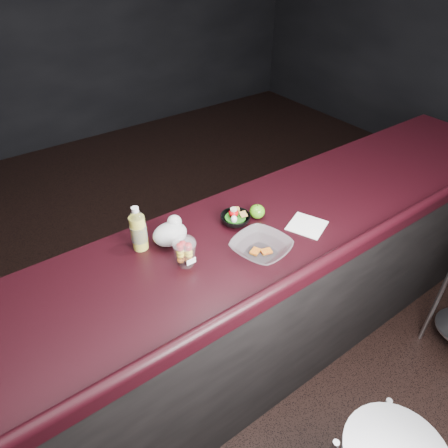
{
  "coord_description": "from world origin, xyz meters",
  "views": [
    {
      "loc": [
        -0.87,
        -0.81,
        2.16
      ],
      "look_at": [
        -0.05,
        0.33,
        1.1
      ],
      "focal_mm": 32.0,
      "sensor_mm": 36.0,
      "label": 1
    }
  ],
  "objects": [
    {
      "name": "paper_napkin",
      "position": [
        0.33,
        0.18,
        1.02
      ],
      "size": [
        0.21,
        0.21,
        0.0
      ],
      "primitive_type": "cube",
      "rotation": [
        0.0,
        0.0,
        0.42
      ],
      "color": "white",
      "rests_on": "counter"
    },
    {
      "name": "room_shell",
      "position": [
        0.0,
        0.0,
        1.83
      ],
      "size": [
        8.0,
        8.0,
        8.0
      ],
      "color": "black",
      "rests_on": "ground"
    },
    {
      "name": "plastic_bag",
      "position": [
        -0.25,
        0.45,
        1.07
      ],
      "size": [
        0.16,
        0.13,
        0.11
      ],
      "color": "silver",
      "rests_on": "counter"
    },
    {
      "name": "ground",
      "position": [
        0.0,
        0.0,
        0.0
      ],
      "size": [
        8.0,
        8.0,
        0.0
      ],
      "primitive_type": "plane",
      "color": "black",
      "rests_on": "ground"
    },
    {
      "name": "lemonade_bottle",
      "position": [
        -0.38,
        0.49,
        1.11
      ],
      "size": [
        0.07,
        0.07,
        0.21
      ],
      "color": "yellow",
      "rests_on": "counter"
    },
    {
      "name": "snack_bowl",
      "position": [
        0.06,
        0.4,
        1.05
      ],
      "size": [
        0.18,
        0.18,
        0.08
      ],
      "rotation": [
        0.0,
        0.0,
        -0.28
      ],
      "color": "black",
      "rests_on": "counter"
    },
    {
      "name": "counter",
      "position": [
        0.0,
        0.3,
        0.51
      ],
      "size": [
        4.06,
        0.71,
        1.02
      ],
      "color": "black",
      "rests_on": "ground"
    },
    {
      "name": "green_apple",
      "position": [
        0.18,
        0.37,
        1.05
      ],
      "size": [
        0.07,
        0.07,
        0.08
      ],
      "color": "#2C7A0E",
      "rests_on": "counter"
    },
    {
      "name": "takeout_bowl",
      "position": [
        0.02,
        0.16,
        1.05
      ],
      "size": [
        0.29,
        0.29,
        0.06
      ],
      "rotation": [
        0.0,
        0.0,
        0.24
      ],
      "color": "silver",
      "rests_on": "counter"
    },
    {
      "name": "fruit_cup",
      "position": [
        -0.27,
        0.29,
        1.09
      ],
      "size": [
        0.1,
        0.1,
        0.14
      ],
      "color": "white",
      "rests_on": "counter"
    }
  ]
}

